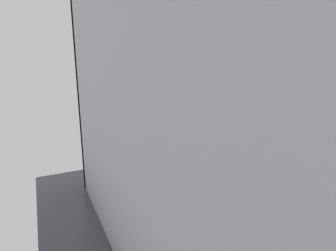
{
  "coord_description": "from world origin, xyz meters",
  "views": [
    {
      "loc": [
        -2.99,
        -1.37,
        1.63
      ],
      "look_at": [
        -1.47,
        1.64,
        0.85
      ],
      "focal_mm": 28.25,
      "sensor_mm": 36.0,
      "label": 1
    }
  ],
  "objects_px": {
    "toilet": "(194,150)",
    "shower_tray": "(325,132)",
    "toothbrush_cup": "(105,130)",
    "soap_dispenser": "(144,124)",
    "vanity_sink_left": "(130,160)"
  },
  "relations": [
    {
      "from": "toothbrush_cup",
      "to": "shower_tray",
      "type": "distance_m",
      "value": 3.94
    },
    {
      "from": "toilet",
      "to": "shower_tray",
      "type": "height_order",
      "value": "shower_tray"
    },
    {
      "from": "toothbrush_cup",
      "to": "soap_dispenser",
      "type": "xyz_separation_m",
      "value": [
        0.56,
        0.01,
        0.03
      ]
    },
    {
      "from": "vanity_sink_left",
      "to": "toothbrush_cup",
      "type": "height_order",
      "value": "toothbrush_cup"
    },
    {
      "from": "shower_tray",
      "to": "toothbrush_cup",
      "type": "bearing_deg",
      "value": 172.71
    },
    {
      "from": "vanity_sink_left",
      "to": "soap_dispenser",
      "type": "height_order",
      "value": "soap_dispenser"
    },
    {
      "from": "toilet",
      "to": "soap_dispenser",
      "type": "bearing_deg",
      "value": 166.65
    },
    {
      "from": "vanity_sink_left",
      "to": "soap_dispenser",
      "type": "bearing_deg",
      "value": 30.28
    },
    {
      "from": "toilet",
      "to": "shower_tray",
      "type": "xyz_separation_m",
      "value": [
        2.61,
        -0.34,
        0.05
      ]
    },
    {
      "from": "toilet",
      "to": "shower_tray",
      "type": "bearing_deg",
      "value": -7.35
    },
    {
      "from": "toothbrush_cup",
      "to": "soap_dispenser",
      "type": "bearing_deg",
      "value": 1.0
    },
    {
      "from": "soap_dispenser",
      "to": "toilet",
      "type": "bearing_deg",
      "value": -13.35
    },
    {
      "from": "vanity_sink_left",
      "to": "toilet",
      "type": "relative_size",
      "value": 0.73
    },
    {
      "from": "soap_dispenser",
      "to": "shower_tray",
      "type": "bearing_deg",
      "value": -8.67
    },
    {
      "from": "vanity_sink_left",
      "to": "soap_dispenser",
      "type": "relative_size",
      "value": 3.69
    }
  ]
}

